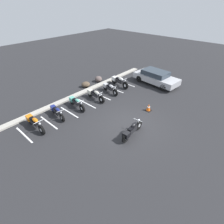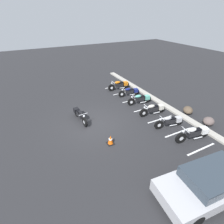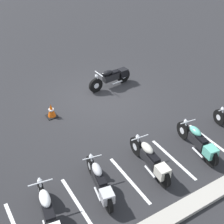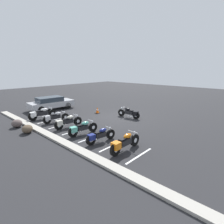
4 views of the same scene
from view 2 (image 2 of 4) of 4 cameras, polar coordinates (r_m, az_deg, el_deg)
ground at (r=11.83m, az=-6.34°, el=-3.76°), size 60.00×60.00×0.00m
motorcycle_black_featured at (r=12.09m, az=-10.53°, el=-0.83°), size 2.12×0.59×0.83m
parked_bike_0 at (r=16.81m, az=2.58°, el=8.86°), size 0.62×2.21×0.87m
parked_bike_1 at (r=15.52m, az=5.93°, el=6.65°), size 0.62×1.96×0.77m
parked_bike_2 at (r=14.24m, az=9.35°, el=4.25°), size 0.64×2.07×0.82m
parked_bike_3 at (r=12.91m, az=13.52°, el=0.96°), size 0.60×2.13×0.84m
parked_bike_4 at (r=11.84m, az=18.56°, el=-2.86°), size 0.70×2.03×0.80m
parked_bike_5 at (r=11.18m, az=25.40°, el=-6.21°), size 0.74×2.28×0.90m
car_silver at (r=8.42m, az=29.38°, el=-19.37°), size 2.17×4.44×1.29m
concrete_curb at (r=14.68m, az=16.19°, el=2.58°), size 18.00×0.50×0.12m
landscape_rock_0 at (r=13.13m, az=29.01°, el=-2.65°), size 0.81×0.84×0.56m
landscape_rock_1 at (r=13.93m, az=23.56°, el=0.55°), size 1.03×0.98×0.53m
traffic_cone at (r=9.97m, az=-0.50°, el=-9.09°), size 0.40×0.40×0.56m
stall_line_0 at (r=17.61m, az=0.86°, el=8.30°), size 0.10×2.10×0.00m
stall_line_1 at (r=16.24m, az=3.67°, el=6.28°), size 0.10×2.10×0.00m
stall_line_2 at (r=14.95m, az=6.96°, el=3.89°), size 0.10×2.10×0.00m
stall_line_3 at (r=13.74m, az=10.82°, el=1.05°), size 0.10×2.10×0.00m
stall_line_4 at (r=12.65m, az=15.38°, el=-2.32°), size 0.10×2.10×0.00m
stall_line_5 at (r=11.70m, az=20.77°, el=-6.26°), size 0.10×2.10×0.00m
stall_line_6 at (r=10.94m, az=27.11°, el=-10.75°), size 0.10×2.10×0.00m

